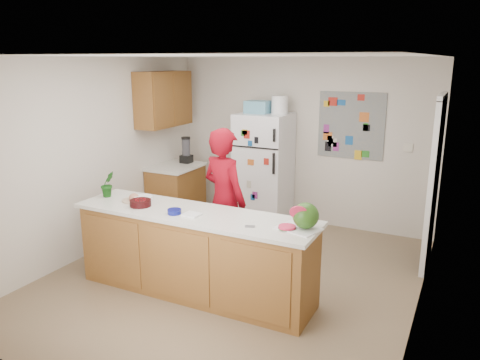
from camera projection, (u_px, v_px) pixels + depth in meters
The scene contains 26 objects.
floor at pixel (233, 278), 5.46m from camera, with size 4.00×4.50×0.02m, color brown.
wall_back at pixel (301, 142), 7.10m from camera, with size 4.00×0.02×2.50m, color beige.
wall_left at pixel (94, 157), 6.02m from camera, with size 0.02×4.50×2.50m, color beige.
wall_right at pixel (427, 197), 4.28m from camera, with size 0.02×4.50×2.50m, color beige.
ceiling at pixel (232, 55), 4.83m from camera, with size 4.00×4.50×0.02m, color white.
doorway at pixel (435, 184), 5.60m from camera, with size 0.03×0.85×2.04m, color black.
peninsula_base at pixel (195, 255), 5.00m from camera, with size 2.60×0.62×0.88m, color brown.
peninsula_top at pixel (194, 214), 4.89m from camera, with size 2.68×0.70×0.04m, color silver.
side_counter_base at pixel (176, 195), 7.25m from camera, with size 0.60×0.80×0.86m, color brown.
side_counter_top at pixel (175, 167), 7.14m from camera, with size 0.64×0.84×0.04m, color silver.
upper_cabinets at pixel (164, 99), 6.90m from camera, with size 0.35×1.00×0.80m, color brown.
refrigerator at pixel (264, 170), 7.07m from camera, with size 0.75×0.70×1.70m, color silver.
fridge_top_bin at pixel (258, 107), 6.88m from camera, with size 0.35×0.28×0.18m, color #5999B2.
photo_collage at pixel (351, 126), 6.68m from camera, with size 0.95×0.01×0.95m, color slate.
person at pixel (224, 201), 5.48m from camera, with size 0.63×0.41×1.72m, color maroon.
blender_appliance at pixel (186, 151), 7.27m from camera, with size 0.13×0.13×0.38m, color black.
cutting_board at pixel (298, 228), 4.40m from camera, with size 0.38×0.29×0.01m, color silver.
watermelon at pixel (306, 216), 4.35m from camera, with size 0.25×0.25×0.25m, color #265F1C.
watermelon_slice at pixel (287, 227), 4.39m from camera, with size 0.16×0.16×0.02m, color #C22F36.
cherry_bowl at pixel (140, 203), 5.08m from camera, with size 0.23×0.23×0.07m, color black.
white_bowl at pixel (143, 199), 5.26m from camera, with size 0.21×0.21×0.06m, color silver.
cobalt_bowl at pixel (174, 211), 4.83m from camera, with size 0.14×0.14×0.05m, color #0C1060.
plate at pixel (134, 200), 5.27m from camera, with size 0.27×0.27×0.02m, color tan.
paper_towel at pixel (192, 215), 4.78m from camera, with size 0.17×0.15×0.02m, color silver.
keys at pixel (250, 226), 4.45m from camera, with size 0.09×0.04×0.01m, color gray.
potted_plant at pixel (108, 184), 5.41m from camera, with size 0.16×0.13×0.30m, color #0E4411.
Camera 1 is at (2.31, -4.44, 2.47)m, focal length 35.00 mm.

